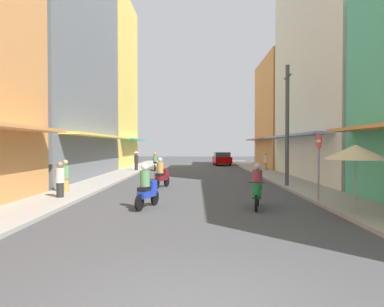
{
  "coord_description": "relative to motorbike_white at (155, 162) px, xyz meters",
  "views": [
    {
      "loc": [
        0.06,
        -4.47,
        2.18
      ],
      "look_at": [
        -0.21,
        18.78,
        1.65
      ],
      "focal_mm": 33.06,
      "sensor_mm": 36.0,
      "label": 1
    }
  ],
  "objects": [
    {
      "name": "ground_plane",
      "position": [
        3.53,
        -8.44,
        -0.7
      ],
      "size": [
        96.08,
        96.08,
        0.0
      ],
      "primitive_type": "plane",
      "color": "#424244"
    },
    {
      "name": "sidewalk_left",
      "position": [
        -2.01,
        -8.44,
        -0.64
      ],
      "size": [
        2.15,
        51.67,
        0.12
      ],
      "primitive_type": "cube",
      "color": "#9E9991",
      "rests_on": "ground"
    },
    {
      "name": "sidewalk_right",
      "position": [
        9.08,
        -8.44,
        -0.64
      ],
      "size": [
        2.15,
        51.67,
        0.12
      ],
      "primitive_type": "cube",
      "color": "#9E9991",
      "rests_on": "ground"
    },
    {
      "name": "building_left_mid",
      "position": [
        -6.08,
        -7.54,
        8.16
      ],
      "size": [
        7.05,
        13.79,
        17.73
      ],
      "color": "slate",
      "rests_on": "ground"
    },
    {
      "name": "building_left_far",
      "position": [
        -6.08,
        4.58,
        7.73
      ],
      "size": [
        7.05,
        9.83,
        16.88
      ],
      "color": "#EFD159",
      "rests_on": "ground"
    },
    {
      "name": "building_right_mid",
      "position": [
        13.14,
        -8.01,
        6.37
      ],
      "size": [
        7.05,
        13.53,
        14.16
      ],
      "color": "silver",
      "rests_on": "ground"
    },
    {
      "name": "building_right_far",
      "position": [
        13.14,
        4.21,
        4.61
      ],
      "size": [
        7.05,
        9.52,
        10.64
      ],
      "color": "#D88C4C",
      "rests_on": "ground"
    },
    {
      "name": "motorbike_white",
      "position": [
        0.0,
        0.0,
        0.0
      ],
      "size": [
        0.55,
        1.81,
        1.58
      ],
      "color": "black",
      "rests_on": "ground"
    },
    {
      "name": "motorbike_green",
      "position": [
        5.71,
        -18.5,
        0.0
      ],
      "size": [
        0.63,
        1.79,
        1.58
      ],
      "color": "black",
      "rests_on": "ground"
    },
    {
      "name": "motorbike_maroon",
      "position": [
        1.81,
        -12.65,
        0.0
      ],
      "size": [
        0.77,
        1.73,
        1.58
      ],
      "color": "black",
      "rests_on": "ground"
    },
    {
      "name": "motorbike_blue",
      "position": [
        1.89,
        -18.52,
        0.0
      ],
      "size": [
        0.72,
        1.75,
        1.58
      ],
      "color": "black",
      "rests_on": "ground"
    },
    {
      "name": "parked_car",
      "position": [
        6.43,
        8.25,
        0.04
      ],
      "size": [
        1.93,
        4.17,
        1.45
      ],
      "color": "#8C0000",
      "rests_on": "ground"
    },
    {
      "name": "pedestrian_foreground",
      "position": [
        -1.82,
        -16.81,
        0.06
      ],
      "size": [
        0.34,
        0.34,
        1.54
      ],
      "color": "#262628",
      "rests_on": "ground"
    },
    {
      "name": "pedestrian_crossing",
      "position": [
        9.44,
        -1.04,
        0.08
      ],
      "size": [
        0.34,
        0.34,
        1.58
      ],
      "color": "#BF8C3F",
      "rests_on": "ground"
    },
    {
      "name": "pedestrian_midway",
      "position": [
        -1.43,
        -1.23,
        0.26
      ],
      "size": [
        0.44,
        0.44,
        1.71
      ],
      "color": "#262628",
      "rests_on": "ground"
    },
    {
      "name": "pedestrian_far",
      "position": [
        -2.17,
        -15.27,
        0.07
      ],
      "size": [
        0.34,
        0.34,
        1.55
      ],
      "color": "#BF8C3F",
      "rests_on": "ground"
    },
    {
      "name": "vendor_umbrella",
      "position": [
        8.45,
        -19.95,
        1.27
      ],
      "size": [
        1.89,
        1.89,
        2.21
      ],
      "color": "#99999E",
      "rests_on": "ground"
    },
    {
      "name": "utility_pole",
      "position": [
        8.25,
        -12.61,
        2.52
      ],
      "size": [
        0.2,
        1.2,
        6.29
      ],
      "color": "#4C4C4F",
      "rests_on": "ground"
    },
    {
      "name": "street_sign_no_entry",
      "position": [
        8.15,
        -17.58,
        1.01
      ],
      "size": [
        0.07,
        0.6,
        2.65
      ],
      "color": "gray",
      "rests_on": "ground"
    }
  ]
}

